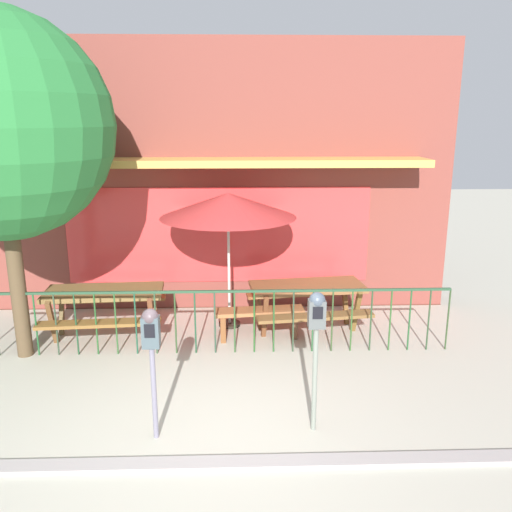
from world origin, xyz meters
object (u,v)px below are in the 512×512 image
picnic_table_right (307,294)px  parking_meter_far (151,340)px  patio_umbrella (228,206)px  parking_meter_near (316,325)px  picnic_table_left (104,300)px  patio_bench (259,317)px

picnic_table_right → parking_meter_far: 3.61m
patio_umbrella → parking_meter_near: (0.98, -3.08, -0.78)m
picnic_table_right → parking_meter_far: parking_meter_far is taller
picnic_table_left → picnic_table_right: (3.20, 0.17, 0.00)m
patio_umbrella → parking_meter_far: size_ratio=1.50×
parking_meter_far → picnic_table_right: bearing=55.8°
patio_umbrella → parking_meter_far: bearing=-103.3°
picnic_table_left → parking_meter_far: 3.07m
picnic_table_left → picnic_table_right: size_ratio=0.97×
parking_meter_far → patio_bench: bearing=65.2°
parking_meter_near → parking_meter_far: parking_meter_near is taller
patio_umbrella → patio_bench: 1.82m
picnic_table_right → parking_meter_near: parking_meter_near is taller
picnic_table_right → parking_meter_near: size_ratio=1.21×
patio_umbrella → parking_meter_near: bearing=-72.4°
patio_bench → parking_meter_far: parking_meter_far is taller
picnic_table_left → picnic_table_right: bearing=3.1°
picnic_table_left → parking_meter_far: parking_meter_far is taller
picnic_table_right → patio_bench: (-0.79, -0.31, -0.26)m
patio_bench → parking_meter_near: size_ratio=0.88×
picnic_table_right → patio_umbrella: bearing=169.7°
picnic_table_right → patio_umbrella: 1.90m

